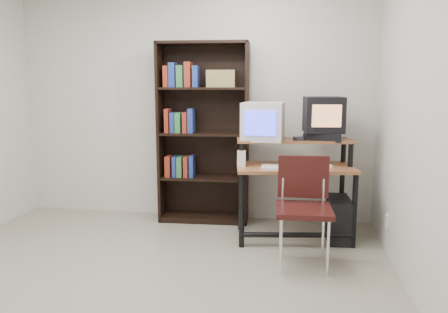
# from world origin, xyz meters

# --- Properties ---
(floor) EXTENTS (4.00, 4.00, 0.01)m
(floor) POSITION_xyz_m (0.00, 0.00, -0.01)
(floor) COLOR #9D9582
(floor) RESTS_ON ground
(back_wall) EXTENTS (4.00, 0.01, 2.60)m
(back_wall) POSITION_xyz_m (0.00, 2.00, 1.30)
(back_wall) COLOR beige
(back_wall) RESTS_ON floor
(right_wall) EXTENTS (0.01, 4.00, 2.60)m
(right_wall) POSITION_xyz_m (2.00, 0.00, 1.30)
(right_wall) COLOR beige
(right_wall) RESTS_ON floor
(computer_desk) EXTENTS (1.20, 0.72, 0.98)m
(computer_desk) POSITION_xyz_m (1.16, 1.41, 0.68)
(computer_desk) COLOR brown
(computer_desk) RESTS_ON floor
(crt_monitor) EXTENTS (0.42, 0.43, 0.37)m
(crt_monitor) POSITION_xyz_m (0.84, 1.46, 1.16)
(crt_monitor) COLOR beige
(crt_monitor) RESTS_ON computer_desk
(vcr) EXTENTS (0.38, 0.29, 0.08)m
(vcr) POSITION_xyz_m (1.41, 1.53, 1.01)
(vcr) COLOR black
(vcr) RESTS_ON computer_desk
(crt_tv) EXTENTS (0.40, 0.40, 0.35)m
(crt_tv) POSITION_xyz_m (1.42, 1.57, 1.22)
(crt_tv) COLOR black
(crt_tv) RESTS_ON vcr
(cd_spindle) EXTENTS (0.14, 0.14, 0.05)m
(cd_spindle) POSITION_xyz_m (1.19, 1.43, 0.99)
(cd_spindle) COLOR #26262B
(cd_spindle) RESTS_ON computer_desk
(keyboard) EXTENTS (0.47, 0.21, 0.03)m
(keyboard) POSITION_xyz_m (1.08, 1.24, 0.74)
(keyboard) COLOR beige
(keyboard) RESTS_ON computer_desk
(mousepad) EXTENTS (0.27, 0.25, 0.01)m
(mousepad) POSITION_xyz_m (1.47, 1.35, 0.72)
(mousepad) COLOR black
(mousepad) RESTS_ON computer_desk
(mouse) EXTENTS (0.11, 0.08, 0.03)m
(mouse) POSITION_xyz_m (1.45, 1.36, 0.74)
(mouse) COLOR white
(mouse) RESTS_ON mousepad
(desk_speaker) EXTENTS (0.09, 0.08, 0.17)m
(desk_speaker) POSITION_xyz_m (0.65, 1.28, 0.80)
(desk_speaker) COLOR beige
(desk_speaker) RESTS_ON computer_desk
(pc_tower) EXTENTS (0.22, 0.46, 0.42)m
(pc_tower) POSITION_xyz_m (1.59, 1.43, 0.21)
(pc_tower) COLOR black
(pc_tower) RESTS_ON floor
(school_chair) EXTENTS (0.48, 0.48, 0.91)m
(school_chair) POSITION_xyz_m (1.23, 0.80, 0.57)
(school_chair) COLOR black
(school_chair) RESTS_ON floor
(bookshelf) EXTENTS (1.00, 0.37, 1.96)m
(bookshelf) POSITION_xyz_m (0.15, 1.86, 1.00)
(bookshelf) COLOR black
(bookshelf) RESTS_ON floor
(wall_outlet) EXTENTS (0.02, 0.08, 0.12)m
(wall_outlet) POSITION_xyz_m (1.99, 1.15, 0.30)
(wall_outlet) COLOR beige
(wall_outlet) RESTS_ON right_wall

